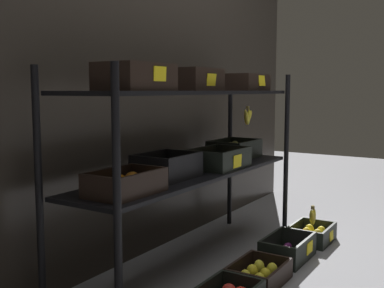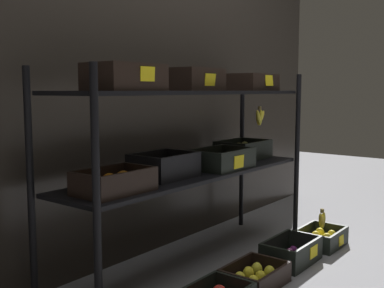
{
  "view_description": "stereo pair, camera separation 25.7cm",
  "coord_description": "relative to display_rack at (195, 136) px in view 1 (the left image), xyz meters",
  "views": [
    {
      "loc": [
        -2.16,
        -1.36,
        0.99
      ],
      "look_at": [
        0.0,
        0.0,
        0.7
      ],
      "focal_mm": 43.65,
      "sensor_mm": 36.0,
      "label": 1
    },
    {
      "loc": [
        -2.01,
        -1.57,
        0.99
      ],
      "look_at": [
        0.0,
        0.0,
        0.7
      ],
      "focal_mm": 43.65,
      "sensor_mm": 36.0,
      "label": 2
    }
  ],
  "objects": [
    {
      "name": "ground_plane",
      "position": [
        -0.02,
        0.01,
        -0.74
      ],
      "size": [
        10.0,
        10.0,
        0.0
      ],
      "primitive_type": "plane",
      "color": "gray"
    },
    {
      "name": "display_rack",
      "position": [
        0.0,
        0.0,
        0.0
      ],
      "size": [
        1.87,
        0.47,
        1.11
      ],
      "color": "black",
      "rests_on": "ground_plane"
    },
    {
      "name": "storefront_wall",
      "position": [
        -0.02,
        0.43,
        0.39
      ],
      "size": [
        4.14,
        0.12,
        2.27
      ],
      "primitive_type": "cube",
      "color": "#2D2823",
      "rests_on": "ground_plane"
    },
    {
      "name": "banana_bunch_loose",
      "position": [
        0.76,
        -0.43,
        -0.58
      ],
      "size": [
        0.11,
        0.04,
        0.13
      ],
      "color": "brown",
      "rests_on": "crate_ground_rightmost_lemon"
    },
    {
      "name": "crate_ground_center_lemon",
      "position": [
        -0.04,
        -0.41,
        -0.7
      ],
      "size": [
        0.34,
        0.25,
        0.11
      ],
      "color": "black",
      "rests_on": "ground_plane"
    },
    {
      "name": "crate_ground_rightmost_lemon",
      "position": [
        0.77,
        -0.43,
        -0.7
      ],
      "size": [
        0.32,
        0.25,
        0.11
      ],
      "color": "black",
      "rests_on": "ground_plane"
    },
    {
      "name": "crate_ground_plum",
      "position": [
        0.38,
        -0.41,
        -0.7
      ],
      "size": [
        0.36,
        0.23,
        0.14
      ],
      "color": "black",
      "rests_on": "ground_plane"
    }
  ]
}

